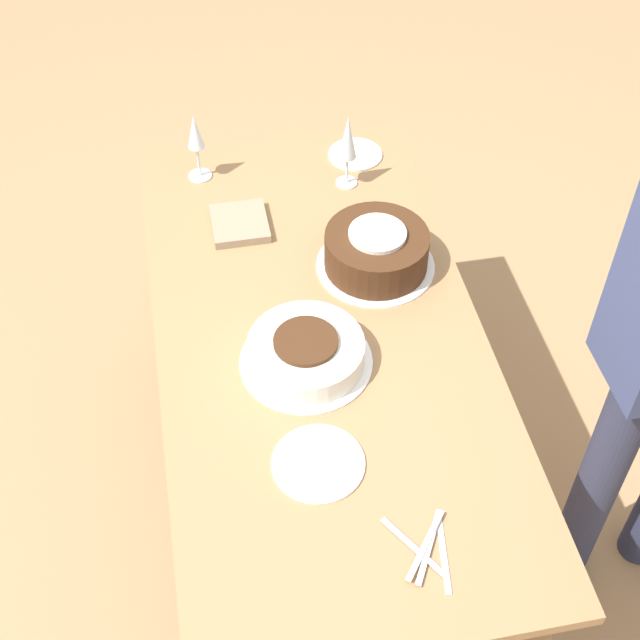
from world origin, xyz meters
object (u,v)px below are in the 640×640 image
object	(u,v)px
wine_glass_far	(195,136)
cake_front_chocolate	(376,251)
cake_center_white	(306,352)
wine_glass_near	(348,140)

from	to	relation	value
wine_glass_far	cake_front_chocolate	bearing A→B (deg)	-138.14
cake_front_chocolate	cake_center_white	bearing A→B (deg)	140.73
cake_center_white	wine_glass_far	distance (m)	0.76
cake_center_white	wine_glass_near	size ratio (longest dim) A/B	1.40
wine_glass_near	wine_glass_far	distance (m)	0.42
cake_center_white	wine_glass_near	bearing A→B (deg)	-20.03
cake_front_chocolate	wine_glass_near	xyz separation A→B (m)	(0.34, 0.00, 0.09)
cake_center_white	cake_front_chocolate	size ratio (longest dim) A/B	1.02
cake_center_white	wine_glass_far	bearing A→B (deg)	13.29
cake_front_chocolate	wine_glass_near	world-z (taller)	wine_glass_near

